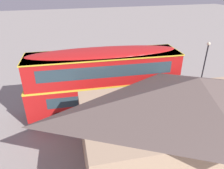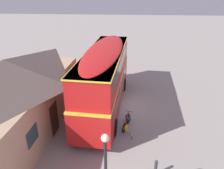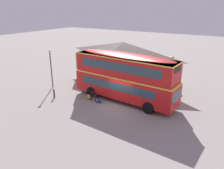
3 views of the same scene
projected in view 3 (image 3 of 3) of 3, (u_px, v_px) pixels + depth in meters
ground_plane at (120, 105)px, 21.03m from camera, size 120.00×120.00×0.00m
double_decker_bus at (125, 75)px, 21.23m from camera, size 10.75×3.24×4.79m
touring_bicycle at (93, 97)px, 21.93m from camera, size 1.72×0.63×1.02m
backpack_on_ground at (99, 100)px, 21.43m from camera, size 0.35×0.34×0.53m
water_bottle_green_metal at (86, 99)px, 22.20m from camera, size 0.08×0.08×0.22m
water_bottle_red_squeeze at (82, 98)px, 22.29m from camera, size 0.07×0.07×0.25m
pub_building at (123, 61)px, 27.36m from camera, size 11.74×6.33×4.87m
street_lamp at (51, 64)px, 24.87m from camera, size 0.28×0.28×4.38m
kerb_bollard at (54, 93)px, 22.59m from camera, size 0.16×0.16×0.97m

